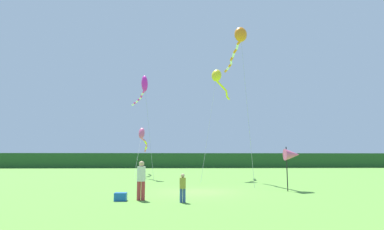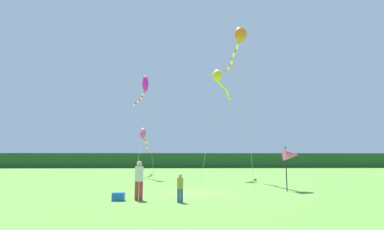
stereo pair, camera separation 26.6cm
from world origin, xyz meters
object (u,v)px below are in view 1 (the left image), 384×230
banner_flag_pole (292,155)px  kite_rainbow (143,136)px  kite_magenta (144,86)px  person_child (183,186)px  person_adult (141,178)px  kite_orange (239,39)px  cooler_box (121,197)px  kite_yellow (218,78)px

banner_flag_pole → kite_rainbow: 20.58m
kite_magenta → person_child: bearing=-78.1°
banner_flag_pole → kite_rainbow: size_ratio=0.26×
person_adult → kite_orange: size_ratio=0.15×
kite_magenta → kite_orange: (8.31, -7.57, 2.16)m
banner_flag_pole → kite_orange: kite_orange is taller
cooler_box → kite_orange: bearing=50.0°
person_child → kite_orange: (4.69, 9.64, 10.67)m
cooler_box → person_adult: bearing=8.5°
person_adult → cooler_box: 1.22m
cooler_box → banner_flag_pole: (9.42, 3.66, 1.93)m
person_adult → banner_flag_pole: banner_flag_pole is taller
kite_yellow → kite_rainbow: bearing=143.7°
person_adult → cooler_box: person_adult is taller
person_child → kite_orange: 15.12m
banner_flag_pole → person_adult: bearing=-157.5°
cooler_box → kite_magenta: size_ratio=0.05×
banner_flag_pole → kite_orange: (-1.92, 5.29, 9.25)m
kite_orange → cooler_box: bearing=-130.0°
kite_rainbow → kite_yellow: kite_yellow is taller
person_adult → kite_orange: 15.12m
cooler_box → kite_orange: kite_orange is taller
person_child → kite_magenta: bearing=101.9°
kite_orange → kite_yellow: 6.57m
kite_rainbow → kite_magenta: size_ratio=0.97×
person_child → kite_yellow: kite_yellow is taller
person_adult → kite_yellow: kite_yellow is taller
kite_orange → kite_magenta: bearing=137.7°
cooler_box → kite_yellow: size_ratio=0.05×
kite_rainbow → kite_orange: kite_orange is taller
banner_flag_pole → kite_yellow: size_ratio=0.24×
cooler_box → banner_flag_pole: banner_flag_pole is taller
person_adult → kite_rainbow: bearing=96.0°
kite_magenta → kite_orange: size_ratio=0.84×
person_adult → kite_rainbow: 21.33m
banner_flag_pole → kite_magenta: (-10.23, 12.86, 7.09)m
kite_rainbow → kite_orange: (8.80, -12.13, 6.97)m
cooler_box → kite_orange: 16.17m
person_child → kite_orange: kite_orange is taller
person_child → banner_flag_pole: bearing=33.3°
person_adult → person_child: person_adult is taller
kite_orange → kite_yellow: bearing=97.9°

